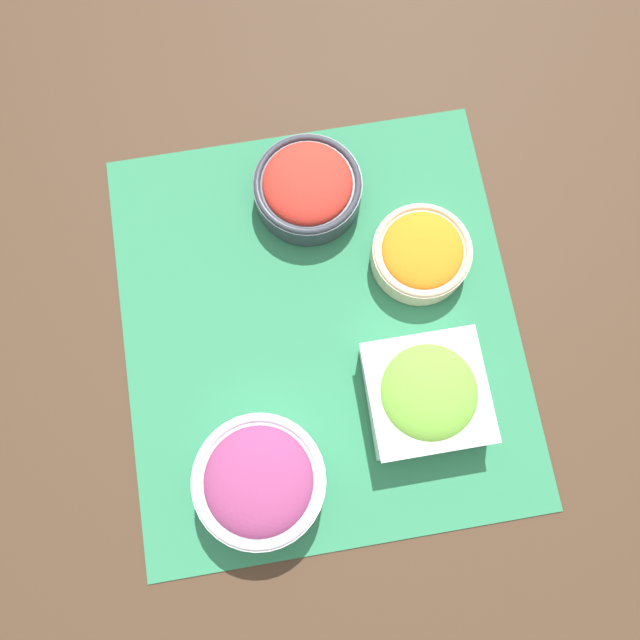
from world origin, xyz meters
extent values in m
plane|color=#422D1E|center=(0.00, 0.00, 0.00)|extent=(3.00, 3.00, 0.00)
cube|color=#2D7A51|center=(0.00, 0.00, 0.00)|extent=(0.52, 0.47, 0.00)
cylinder|color=silver|center=(0.17, -0.09, 0.03)|extent=(0.14, 0.14, 0.06)
torus|color=silver|center=(0.17, -0.09, 0.06)|extent=(0.14, 0.14, 0.01)
ellipsoid|color=#93386B|center=(0.17, -0.09, 0.06)|extent=(0.12, 0.12, 0.04)
cylinder|color=beige|center=(-0.06, 0.13, 0.02)|extent=(0.12, 0.12, 0.04)
torus|color=beige|center=(-0.06, 0.13, 0.04)|extent=(0.12, 0.12, 0.01)
ellipsoid|color=orange|center=(-0.06, 0.13, 0.04)|extent=(0.10, 0.10, 0.02)
cube|color=white|center=(0.10, 0.10, 0.03)|extent=(0.13, 0.13, 0.05)
cube|color=white|center=(0.10, 0.10, 0.05)|extent=(0.13, 0.13, 0.00)
ellipsoid|color=#6BAD38|center=(0.10, 0.10, 0.05)|extent=(0.11, 0.11, 0.04)
cylinder|color=#333842|center=(-0.17, 0.01, 0.02)|extent=(0.13, 0.13, 0.04)
torus|color=#333842|center=(-0.17, 0.01, 0.04)|extent=(0.13, 0.13, 0.01)
ellipsoid|color=red|center=(-0.17, 0.01, 0.04)|extent=(0.11, 0.11, 0.04)
camera|label=1|loc=(0.16, -0.03, 0.74)|focal=35.00mm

